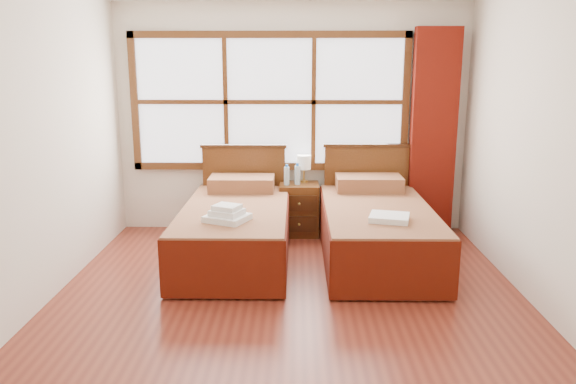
{
  "coord_description": "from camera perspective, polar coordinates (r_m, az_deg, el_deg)",
  "views": [
    {
      "loc": [
        0.06,
        -4.23,
        1.95
      ],
      "look_at": [
        -0.02,
        0.7,
        0.8
      ],
      "focal_mm": 35.0,
      "sensor_mm": 36.0,
      "label": 1
    }
  ],
  "objects": [
    {
      "name": "floor",
      "position": [
        4.66,
        0.08,
        -11.62
      ],
      "size": [
        4.5,
        4.5,
        0.0
      ],
      "primitive_type": "plane",
      "color": "maroon",
      "rests_on": "ground"
    },
    {
      "name": "wall_back",
      "position": [
        6.51,
        0.37,
        7.4
      ],
      "size": [
        4.0,
        0.0,
        4.0
      ],
      "primitive_type": "plane",
      "rotation": [
        1.57,
        0.0,
        0.0
      ],
      "color": "silver",
      "rests_on": "floor"
    },
    {
      "name": "wall_left",
      "position": [
        4.75,
        -24.89,
        4.06
      ],
      "size": [
        0.0,
        4.5,
        4.5
      ],
      "primitive_type": "plane",
      "rotation": [
        1.57,
        0.0,
        1.57
      ],
      "color": "silver",
      "rests_on": "floor"
    },
    {
      "name": "wall_right",
      "position": [
        4.7,
        25.35,
        3.93
      ],
      "size": [
        0.0,
        4.5,
        4.5
      ],
      "primitive_type": "plane",
      "rotation": [
        1.57,
        0.0,
        -1.57
      ],
      "color": "silver",
      "rests_on": "floor"
    },
    {
      "name": "window",
      "position": [
        6.46,
        -1.88,
        9.13
      ],
      "size": [
        3.16,
        0.06,
        1.56
      ],
      "color": "white",
      "rests_on": "wall_back"
    },
    {
      "name": "curtain",
      "position": [
        6.57,
        14.53,
        5.89
      ],
      "size": [
        0.5,
        0.16,
        2.3
      ],
      "primitive_type": "cube",
      "color": "maroon",
      "rests_on": "wall_back"
    },
    {
      "name": "bed_left",
      "position": [
        5.7,
        -5.29,
        -3.63
      ],
      "size": [
        1.05,
        2.07,
        1.02
      ],
      "color": "#381D0B",
      "rests_on": "floor"
    },
    {
      "name": "bed_right",
      "position": [
        5.72,
        8.95,
        -3.63
      ],
      "size": [
        1.06,
        2.08,
        1.03
      ],
      "color": "#381D0B",
      "rests_on": "floor"
    },
    {
      "name": "nightstand",
      "position": [
        6.44,
        1.14,
        -1.75
      ],
      "size": [
        0.44,
        0.44,
        0.59
      ],
      "color": "#532C12",
      "rests_on": "floor"
    },
    {
      "name": "towels_left",
      "position": [
        5.08,
        -6.21,
        -2.29
      ],
      "size": [
        0.45,
        0.43,
        0.15
      ],
      "rotation": [
        0.0,
        0.0,
        -0.43
      ],
      "color": "white",
      "rests_on": "bed_left"
    },
    {
      "name": "towels_right",
      "position": [
        5.13,
        10.25,
        -2.58
      ],
      "size": [
        0.41,
        0.37,
        0.05
      ],
      "rotation": [
        0.0,
        0.0,
        -0.24
      ],
      "color": "white",
      "rests_on": "bed_right"
    },
    {
      "name": "lamp",
      "position": [
        6.44,
        1.63,
        2.96
      ],
      "size": [
        0.16,
        0.16,
        0.31
      ],
      "color": "gold",
      "rests_on": "nightstand"
    },
    {
      "name": "bottle_near",
      "position": [
        6.29,
        -0.13,
        1.67
      ],
      "size": [
        0.06,
        0.06,
        0.23
      ],
      "color": "#A6C9D6",
      "rests_on": "nightstand"
    },
    {
      "name": "bottle_far",
      "position": [
        6.32,
        0.97,
        1.76
      ],
      "size": [
        0.06,
        0.06,
        0.24
      ],
      "color": "#A6C9D6",
      "rests_on": "nightstand"
    }
  ]
}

